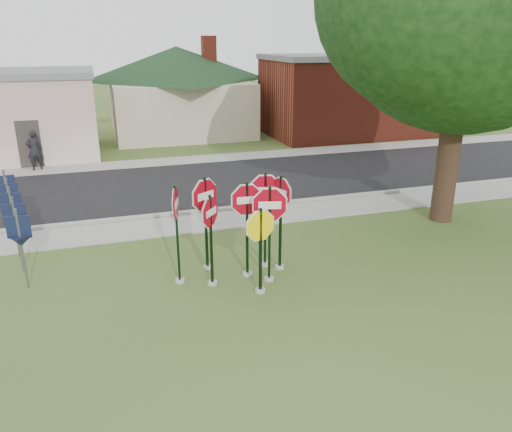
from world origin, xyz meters
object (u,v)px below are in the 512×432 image
object	(u,v)px
stop_sign_left	(211,229)
pedestrian	(34,150)
stop_sign_yellow	(260,241)
stop_sign_center	(247,216)

from	to	relation	value
stop_sign_left	pedestrian	bearing A→B (deg)	110.89
stop_sign_yellow	pedestrian	world-z (taller)	stop_sign_yellow
stop_sign_yellow	pedestrian	size ratio (longest dim) A/B	1.22
stop_sign_center	pedestrian	distance (m)	14.28
stop_sign_yellow	pedestrian	bearing A→B (deg)	113.43
stop_sign_center	pedestrian	xyz separation A→B (m)	(-5.98, 12.95, -0.62)
stop_sign_yellow	stop_sign_left	world-z (taller)	stop_sign_left
stop_sign_left	stop_sign_yellow	bearing A→B (deg)	-35.85
stop_sign_left	pedestrian	xyz separation A→B (m)	(-5.03, 13.18, -0.49)
pedestrian	stop_sign_left	bearing A→B (deg)	100.35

